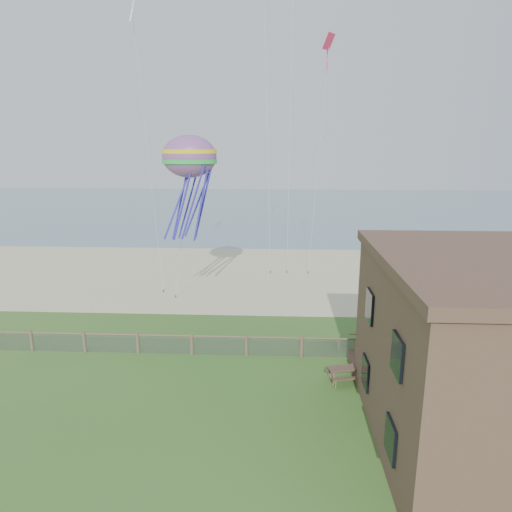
{
  "coord_description": "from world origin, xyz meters",
  "views": [
    {
      "loc": [
        1.64,
        -16.86,
        11.29
      ],
      "look_at": [
        0.43,
        8.0,
        5.14
      ],
      "focal_mm": 32.0,
      "sensor_mm": 36.0,
      "label": 1
    }
  ],
  "objects": [
    {
      "name": "ground",
      "position": [
        0.0,
        0.0,
        0.0
      ],
      "size": [
        160.0,
        160.0,
        0.0
      ],
      "primitive_type": "plane",
      "color": "#2F5C1F",
      "rests_on": "ground"
    },
    {
      "name": "motel_deck",
      "position": [
        13.0,
        5.0,
        0.25
      ],
      "size": [
        15.0,
        2.0,
        0.5
      ],
      "primitive_type": "cube",
      "color": "brown",
      "rests_on": "ground"
    },
    {
      "name": "sand_beach",
      "position": [
        0.0,
        22.0,
        0.0
      ],
      "size": [
        72.0,
        20.0,
        0.02
      ],
      "primitive_type": "cube",
      "color": "#C7BA90",
      "rests_on": "ground"
    },
    {
      "name": "chainlink_fence",
      "position": [
        0.0,
        6.0,
        0.55
      ],
      "size": [
        36.2,
        0.2,
        1.25
      ],
      "primitive_type": null,
      "color": "brown",
      "rests_on": "ground"
    },
    {
      "name": "ocean",
      "position": [
        0.0,
        66.0,
        0.0
      ],
      "size": [
        160.0,
        68.0,
        0.02
      ],
      "primitive_type": "cube",
      "color": "slate",
      "rests_on": "ground"
    },
    {
      "name": "kite_red",
      "position": [
        5.1,
        18.43,
        17.86
      ],
      "size": [
        1.93,
        1.83,
        2.24
      ],
      "primitive_type": null,
      "rotation": [
        0.44,
        0.0,
        0.96
      ],
      "color": "#EB2952"
    },
    {
      "name": "picnic_table",
      "position": [
        4.94,
        3.44,
        0.33
      ],
      "size": [
        1.78,
        1.49,
        0.66
      ],
      "primitive_type": null,
      "rotation": [
        0.0,
        0.0,
        0.23
      ],
      "color": "brown",
      "rests_on": "ground"
    },
    {
      "name": "octopus_kite",
      "position": [
        -4.02,
        12.41,
        8.64
      ],
      "size": [
        4.06,
        3.35,
        7.24
      ],
      "primitive_type": null,
      "rotation": [
        0.0,
        0.0,
        0.28
      ],
      "color": "red"
    }
  ]
}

